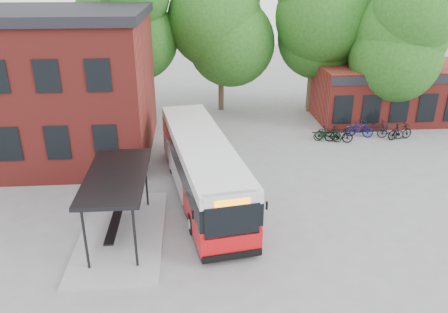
{
  "coord_description": "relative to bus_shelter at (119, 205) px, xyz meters",
  "views": [
    {
      "loc": [
        -1.35,
        -17.16,
        10.42
      ],
      "look_at": [
        0.14,
        2.51,
        2.0
      ],
      "focal_mm": 35.0,
      "sensor_mm": 36.0,
      "label": 1
    }
  ],
  "objects": [
    {
      "name": "bicycle_7",
      "position": [
        16.36,
        10.42,
        -0.94
      ],
      "size": [
        1.76,
        0.97,
        1.02
      ],
      "primitive_type": "imported",
      "rotation": [
        0.0,
        0.0,
        1.27
      ],
      "color": "black",
      "rests_on": "ground"
    },
    {
      "name": "tree_3",
      "position": [
        17.5,
        13.0,
        3.19
      ],
      "size": [
        7.04,
        7.04,
        9.28
      ],
      "primitive_type": null,
      "color": "#1C4E14",
      "rests_on": "ground"
    },
    {
      "name": "shop_row",
      "position": [
        19.5,
        15.0,
        0.55
      ],
      "size": [
        14.0,
        6.2,
        4.0
      ],
      "primitive_type": null,
      "color": "maroon",
      "rests_on": "ground"
    },
    {
      "name": "tree_1",
      "position": [
        5.5,
        18.0,
        3.75
      ],
      "size": [
        7.92,
        7.92,
        10.4
      ],
      "primitive_type": null,
      "color": "#1C4E14",
      "rests_on": "ground"
    },
    {
      "name": "bicycle_1",
      "position": [
        12.05,
        10.42,
        -0.96
      ],
      "size": [
        1.71,
        0.91,
        0.99
      ],
      "primitive_type": "imported",
      "rotation": [
        0.0,
        0.0,
        1.28
      ],
      "color": "black",
      "rests_on": "ground"
    },
    {
      "name": "bicycle_2",
      "position": [
        12.41,
        10.74,
        -0.97
      ],
      "size": [
        1.93,
        1.26,
        0.96
      ],
      "primitive_type": "imported",
      "rotation": [
        0.0,
        0.0,
        1.19
      ],
      "color": "black",
      "rests_on": "ground"
    },
    {
      "name": "tree_0",
      "position": [
        -1.5,
        17.0,
        4.05
      ],
      "size": [
        7.92,
        7.92,
        11.0
      ],
      "primitive_type": null,
      "color": "#1C4E14",
      "rests_on": "ground"
    },
    {
      "name": "bicycle_extra_0",
      "position": [
        16.91,
        10.2,
        -0.89
      ],
      "size": [
        1.93,
        0.96,
        1.12
      ],
      "primitive_type": "imported",
      "rotation": [
        0.0,
        0.0,
        1.82
      ],
      "color": "black",
      "rests_on": "ground"
    },
    {
      "name": "bus_shelter",
      "position": [
        0.0,
        0.0,
        0.0
      ],
      "size": [
        3.6,
        7.0,
        2.9
      ],
      "primitive_type": null,
      "color": "black",
      "rests_on": "ground"
    },
    {
      "name": "bicycle_0",
      "position": [
        11.99,
        10.17,
        -0.97
      ],
      "size": [
        1.93,
        1.12,
        0.96
      ],
      "primitive_type": "imported",
      "rotation": [
        0.0,
        0.0,
        1.29
      ],
      "color": "black",
      "rests_on": "ground"
    },
    {
      "name": "bicycle_4",
      "position": [
        14.37,
        11.56,
        -0.98
      ],
      "size": [
        1.87,
        1.01,
        0.93
      ],
      "primitive_type": "imported",
      "rotation": [
        0.0,
        0.0,
        1.8
      ],
      "color": "#3F332D",
      "rests_on": "ground"
    },
    {
      "name": "tree_2",
      "position": [
        12.5,
        17.0,
        4.05
      ],
      "size": [
        7.92,
        7.92,
        11.0
      ],
      "primitive_type": null,
      "color": "#1C4E14",
      "rests_on": "ground"
    },
    {
      "name": "city_bus",
      "position": [
        3.53,
        3.38,
        0.05
      ],
      "size": [
        4.45,
        12.05,
        3.0
      ],
      "primitive_type": null,
      "rotation": [
        0.0,
        0.0,
        0.17
      ],
      "color": "red",
      "rests_on": "ground"
    },
    {
      "name": "bicycle_5",
      "position": [
        14.37,
        10.87,
        -0.9
      ],
      "size": [
        1.92,
        1.03,
        1.11
      ],
      "primitive_type": "imported",
      "rotation": [
        0.0,
        0.0,
        1.28
      ],
      "color": "#0C1159",
      "rests_on": "ground"
    },
    {
      "name": "bicycle_3",
      "position": [
        12.67,
        10.0,
        -0.9
      ],
      "size": [
        1.9,
        1.01,
        1.1
      ],
      "primitive_type": "imported",
      "rotation": [
        0.0,
        0.0,
        1.29
      ],
      "color": "black",
      "rests_on": "ground"
    },
    {
      "name": "bicycle_6",
      "position": [
        15.93,
        11.75,
        -1.02
      ],
      "size": [
        1.63,
        0.57,
        0.85
      ],
      "primitive_type": "imported",
      "rotation": [
        0.0,
        0.0,
        1.57
      ],
      "color": "black",
      "rests_on": "ground"
    },
    {
      "name": "bike_rail",
      "position": [
        13.78,
        11.0,
        -1.26
      ],
      "size": [
        5.2,
        0.1,
        0.38
      ],
      "primitive_type": null,
      "color": "black",
      "rests_on": "ground"
    },
    {
      "name": "ground",
      "position": [
        4.5,
        1.0,
        -1.45
      ],
      "size": [
        100.0,
        100.0,
        0.0
      ],
      "primitive_type": "plane",
      "color": "slate"
    }
  ]
}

